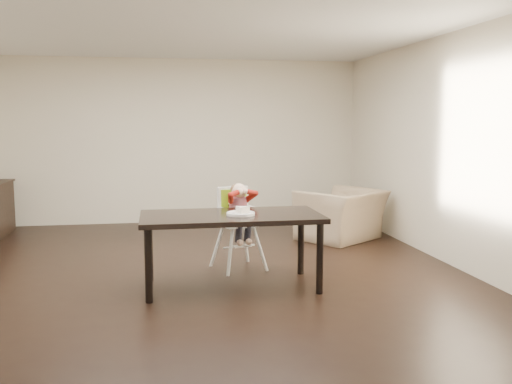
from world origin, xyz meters
TOP-DOWN VIEW (x-y plane):
  - ground at (0.00, 0.00)m, footprint 7.00×7.00m
  - room_walls at (0.00, 0.00)m, footprint 6.02×7.02m
  - dining_table at (0.35, -0.46)m, footprint 1.80×0.90m
  - high_chair at (0.52, 0.28)m, footprint 0.51×0.51m
  - plate at (0.44, -0.52)m, footprint 0.35×0.35m
  - armchair at (2.20, 1.62)m, footprint 1.30×1.21m

SIDE VIEW (x-z plane):
  - ground at x=0.00m, z-range 0.00..0.00m
  - armchair at x=2.20m, z-range 0.00..0.95m
  - dining_table at x=0.35m, z-range 0.30..1.05m
  - high_chair at x=0.52m, z-range 0.20..1.19m
  - plate at x=0.44m, z-range 0.74..0.82m
  - room_walls at x=0.00m, z-range 0.50..3.21m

